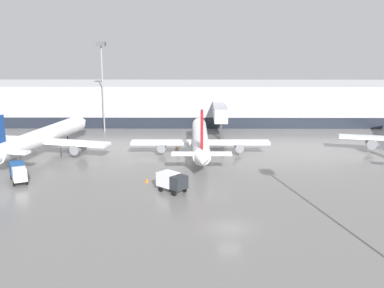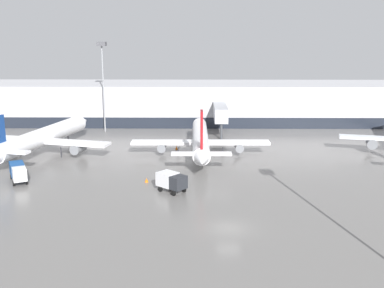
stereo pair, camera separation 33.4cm
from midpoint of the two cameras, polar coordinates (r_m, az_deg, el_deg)
The scene contains 9 objects.
ground_plane at distance 52.82m, azimuth 4.55°, elevation -9.93°, with size 320.00×320.00×0.00m, color slate.
terminal_building at distance 111.60m, azimuth 2.48°, elevation 4.92°, with size 160.00×27.47×9.00m.
parked_jet_0 at distance 81.54m, azimuth 1.13°, elevation 0.51°, with size 23.56×31.75×9.47m.
parked_jet_1 at distance 85.53m, azimuth -17.33°, elevation 0.70°, with size 24.38×32.65×8.65m.
service_truck_0 at distance 63.48m, azimuth -2.30°, elevation -4.35°, with size 4.35×4.21×2.52m.
service_truck_1 at distance 71.88m, azimuth -19.80°, elevation -3.04°, with size 4.09×5.81×2.44m.
traffic_cone_1 at distance 68.05m, azimuth -5.27°, elevation -4.28°, with size 0.52×0.52×0.59m.
traffic_cone_3 at distance 86.04m, azimuth -1.74°, elevation -0.41°, with size 0.43×0.43×0.76m.
apron_light_mast_0 at distance 101.26m, azimuth -10.49°, elevation 9.59°, with size 1.80×1.80×18.51m.
Camera 2 is at (-3.42, -48.40, 20.84)m, focal length 45.00 mm.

